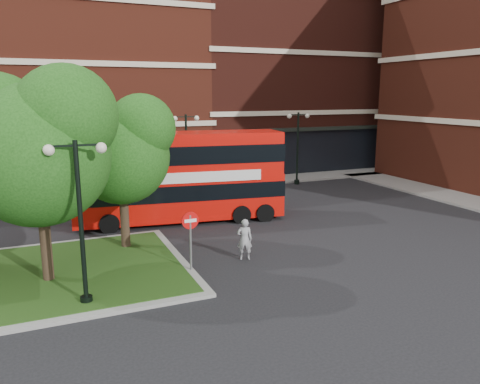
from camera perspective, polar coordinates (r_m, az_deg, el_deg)
name	(u,v)px	position (r m, az deg, el deg)	size (l,w,h in m)	color
ground	(255,280)	(16.35, 1.79, -10.66)	(120.00, 120.00, 0.00)	black
pavement_far	(150,189)	(31.47, -10.96, 0.34)	(44.00, 3.00, 0.12)	slate
terrace_far_left	(11,83)	(37.71, -26.19, 11.87)	(26.00, 12.00, 14.00)	maroon
terrace_far_right	(284,73)	(42.87, 5.44, 14.22)	(18.00, 12.00, 16.00)	#471911
traffic_island	(1,282)	(17.87, -27.14, -9.79)	(12.60, 7.60, 0.15)	gray
tree_island_west	(33,141)	(16.32, -23.89, 5.69)	(5.40, 4.71, 7.21)	#2D2116
tree_island_east	(119,146)	(19.06, -14.59, 5.42)	(4.46, 3.90, 6.29)	#2D2116
lamp_island	(80,215)	(14.33, -18.89, -2.68)	(1.72, 0.36, 5.00)	black
lamp_far_left	(186,149)	(29.60, -6.54, 5.19)	(1.72, 0.36, 5.00)	black
lamp_far_right	(298,144)	(32.78, 7.04, 5.83)	(1.72, 0.36, 5.00)	black
bus	(180,171)	(23.15, -7.36, 2.56)	(10.36, 3.68, 3.87)	red
woman	(245,239)	(17.98, 0.56, -5.79)	(0.59, 0.39, 1.61)	#949597
car_silver	(149,183)	(30.61, -11.06, 1.12)	(1.52, 3.78, 1.29)	#9FA1A6
car_white	(197,178)	(31.67, -5.21, 1.77)	(1.49, 4.27, 1.41)	silver
no_entry_sign	(190,230)	(16.53, -6.07, -4.59)	(0.62, 0.08, 2.24)	slate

